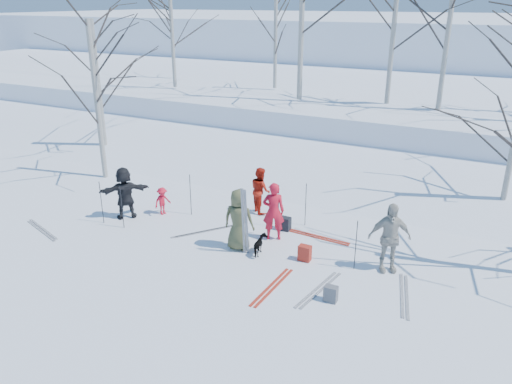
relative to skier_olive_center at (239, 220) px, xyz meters
The scene contains 36 objects.
ground 0.98m from the skier_olive_center, 90.52° to the right, with size 120.00×120.00×0.00m, color white.
snow_ramp 6.56m from the skier_olive_center, 90.04° to the left, with size 70.00×9.50×1.40m, color white.
snow_plateau 16.52m from the skier_olive_center, 90.01° to the left, with size 70.00×18.00×2.20m, color white.
far_hill 37.54m from the skier_olive_center, 90.01° to the left, with size 90.00×30.00×6.00m, color white.
skier_olive_center is the anchor object (origin of this frame).
skier_red_north 1.12m from the skier_olive_center, 58.93° to the left, with size 0.62×0.41×1.69m, color red.
skier_redor_behind 2.60m from the skier_olive_center, 103.77° to the left, with size 0.72×0.56×1.48m, color #B11B0D.
skier_red_seated 3.43m from the skier_olive_center, 164.09° to the left, with size 0.58×0.33×0.89m, color red.
skier_cream_east 3.93m from the skier_olive_center, ahead, with size 1.06×0.44×1.82m, color beige.
skier_grey_west 4.13m from the skier_olive_center, behind, with size 1.53×0.49×1.65m, color black.
dog 0.90m from the skier_olive_center, ahead, with size 0.29×0.63×0.53m, color black.
upright_ski_left 0.36m from the skier_olive_center, 40.35° to the right, with size 0.07×0.02×1.90m, color silver.
upright_ski_right 0.44m from the skier_olive_center, 33.20° to the right, with size 0.07×0.02×1.90m, color silver.
ski_pair_a 4.63m from the skier_olive_center, ahead, with size 0.62×1.90×0.02m, color silver, non-canonical shape.
ski_pair_b 2.34m from the skier_olive_center, 39.87° to the right, with size 0.27×1.91×0.02m, color #A72817, non-canonical shape.
ski_pair_c 1.71m from the skier_olive_center, 163.05° to the left, with size 1.31×1.63×0.02m, color silver, non-canonical shape.
ski_pair_d 6.04m from the skier_olive_center, 163.66° to the right, with size 1.86×0.80×0.02m, color silver, non-canonical shape.
ski_pair_e 2.49m from the skier_olive_center, 43.67° to the left, with size 1.91×0.31×0.02m, color #A72817, non-canonical shape.
ski_pair_f 3.00m from the skier_olive_center, 20.34° to the right, with size 0.49×1.91×0.02m, color silver, non-canonical shape.
ski_pole_a 2.46m from the skier_olive_center, 64.82° to the left, with size 0.02×0.02×1.34m, color black.
ski_pole_b 2.80m from the skier_olive_center, 151.93° to the left, with size 0.02×0.02×1.34m, color black.
ski_pole_c 1.79m from the skier_olive_center, 77.71° to the left, with size 0.02×0.02×1.34m, color black.
ski_pole_d 3.73m from the skier_olive_center, behind, with size 0.02×0.02×1.34m, color black.
ski_pole_e 4.52m from the skier_olive_center, behind, with size 0.02×0.02×1.34m, color black.
ski_pole_f 3.17m from the skier_olive_center, ahead, with size 0.02×0.02×1.34m, color black.
backpack_red 1.98m from the skier_olive_center, ahead, with size 0.32×0.22×0.42m, color #A32519.
backpack_grey 3.42m from the skier_olive_center, 22.93° to the right, with size 0.30×0.20×0.38m, color #53545A.
backpack_dark 1.87m from the skier_olive_center, 68.92° to the left, with size 0.34×0.24×0.40m, color black.
birch_plateau_a 13.78m from the skier_olive_center, 111.14° to the left, with size 3.88×3.88×4.68m, color silver, non-canonical shape.
birch_plateau_b 11.77m from the skier_olive_center, 103.99° to the left, with size 6.20×6.20×7.99m, color silver, non-canonical shape.
birch_plateau_d 11.88m from the skier_olive_center, 83.66° to the left, with size 4.98×4.98×6.26m, color silver, non-canonical shape.
birch_plateau_e 12.17m from the skier_olive_center, 72.64° to the left, with size 5.12×5.12×6.46m, color silver, non-canonical shape.
birch_plateau_g 18.00m from the skier_olive_center, 131.19° to the left, with size 3.59×3.59×4.27m, color silver, non-canonical shape.
birch_plateau_i 14.62m from the skier_olive_center, 132.48° to the left, with size 4.60×4.60×5.71m, color silver, non-canonical shape.
birch_edge_a 8.20m from the skier_olive_center, 159.44° to the left, with size 4.64×4.64×5.77m, color silver, non-canonical shape.
birch_edge_d 10.99m from the skier_olive_center, 151.95° to the left, with size 4.57×4.57×5.67m, color silver, non-canonical shape.
Camera 1 is at (6.01, -10.18, 6.39)m, focal length 35.00 mm.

